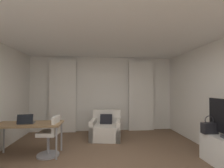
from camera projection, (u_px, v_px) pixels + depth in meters
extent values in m
cube|color=silver|center=(103.00, 94.00, 5.71)|extent=(5.12, 0.06, 2.60)
cube|color=white|center=(110.00, 23.00, 2.73)|extent=(5.12, 6.12, 0.06)
cube|color=silver|center=(63.00, 96.00, 5.45)|extent=(0.90, 0.06, 2.50)
cube|color=silver|center=(141.00, 95.00, 5.71)|extent=(0.90, 0.06, 2.50)
cube|color=silver|center=(106.00, 132.00, 4.71)|extent=(0.98, 0.90, 0.43)
cube|color=silver|center=(107.00, 116.00, 5.03)|extent=(0.88, 0.28, 0.39)
cube|color=silver|center=(118.00, 130.00, 4.69)|extent=(0.24, 0.78, 0.57)
cube|color=silver|center=(93.00, 129.00, 4.73)|extent=(0.24, 0.78, 0.57)
cube|color=black|center=(106.00, 120.00, 4.83)|extent=(0.39, 0.26, 0.37)
cube|color=olive|center=(29.00, 124.00, 3.55)|extent=(1.42, 0.59, 0.04)
cylinder|color=#99999E|center=(4.00, 138.00, 3.72)|extent=(0.04, 0.04, 0.68)
cylinder|color=#99999E|center=(61.00, 136.00, 3.85)|extent=(0.04, 0.04, 0.68)
cylinder|color=#99999E|center=(56.00, 143.00, 3.36)|extent=(0.04, 0.04, 0.68)
cylinder|color=gray|center=(48.00, 145.00, 3.56)|extent=(0.06, 0.06, 0.46)
cylinder|color=gray|center=(48.00, 155.00, 3.55)|extent=(0.48, 0.48, 0.04)
cube|color=silver|center=(48.00, 133.00, 3.56)|extent=(0.45, 0.45, 0.08)
cube|color=silver|center=(56.00, 124.00, 3.56)|extent=(0.10, 0.36, 0.34)
cube|color=#2D2D33|center=(27.00, 123.00, 3.54)|extent=(0.34, 0.25, 0.02)
cube|color=black|center=(25.00, 119.00, 3.44)|extent=(0.32, 0.08, 0.20)
cube|color=black|center=(209.00, 128.00, 3.29)|extent=(0.30, 0.14, 0.22)
torus|color=black|center=(209.00, 120.00, 3.30)|extent=(0.20, 0.02, 0.20)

